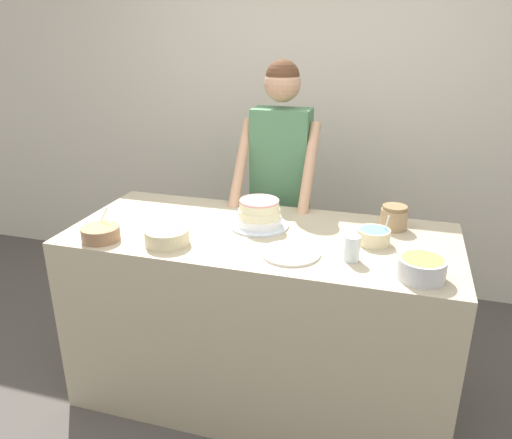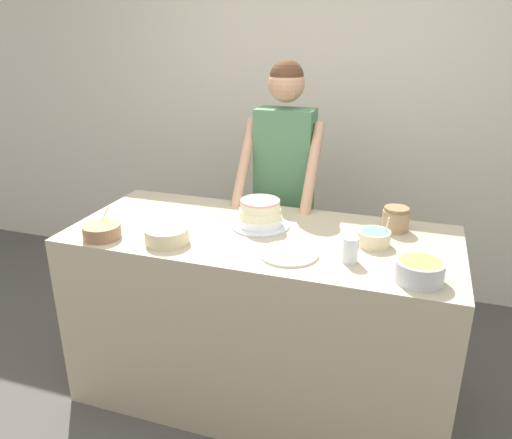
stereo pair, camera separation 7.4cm
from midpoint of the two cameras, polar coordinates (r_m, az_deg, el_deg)
name	(u,v)px [view 1 (the left image)]	position (r m, az deg, el deg)	size (l,w,h in m)	color
wall_back	(316,114)	(3.69, 6.28, 11.87)	(10.00, 0.05, 2.60)	beige
counter	(261,316)	(2.66, -0.29, -11.01)	(1.89, 0.82, 0.95)	tan
person_baker	(280,173)	(2.99, 2.09, 5.38)	(0.46, 0.47, 1.73)	#2D2D38
cake	(259,215)	(2.50, -0.48, 0.56)	(0.30, 0.30, 0.14)	silver
frosting_bowl_yellow	(101,233)	(2.47, -18.17, -1.44)	(0.18, 0.18, 0.14)	#936B4C
frosting_bowl_olive	(422,268)	(2.09, 17.43, -5.28)	(0.19, 0.19, 0.09)	silver
frosting_bowl_purple	(167,236)	(2.35, -11.04, -1.83)	(0.21, 0.21, 0.07)	beige
frosting_bowl_blue	(374,236)	(2.37, 12.41, -1.82)	(0.15, 0.15, 0.15)	beige
drinking_glass	(352,248)	(2.17, 9.93, -3.27)	(0.07, 0.07, 0.11)	silver
ceramic_plate	(290,253)	(2.22, 2.99, -3.87)	(0.26, 0.26, 0.01)	white
stoneware_jar	(394,217)	(2.56, 14.68, 0.22)	(0.13, 0.13, 0.12)	#9E7F5B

